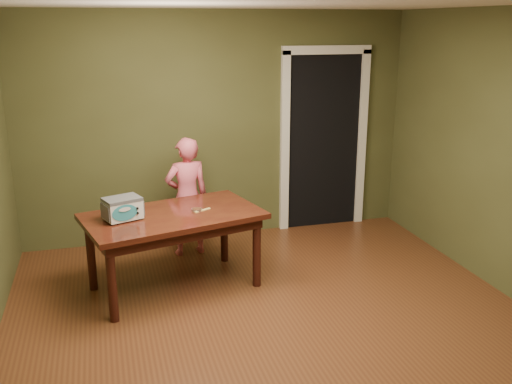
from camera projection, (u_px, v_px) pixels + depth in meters
The scene contains 8 objects.
floor at pixel (284, 339), 4.60m from camera, with size 5.00×5.00×0.00m, color brown.
room_shell at pixel (288, 130), 4.11m from camera, with size 4.52×5.02×2.61m.
doorway at pixel (315, 138), 7.20m from camera, with size 1.10×0.66×2.25m.
dining_table at pixel (173, 224), 5.32m from camera, with size 1.77×1.26×0.75m.
toy_oven at pixel (123, 208), 5.10m from camera, with size 0.38×0.32×0.21m.
baking_pan at pixel (197, 210), 5.37m from camera, with size 0.10×0.10×0.02m.
spatula at pixel (203, 210), 5.37m from camera, with size 0.18×0.03×0.01m, color #F8D36C.
child at pixel (187, 197), 6.14m from camera, with size 0.47×0.31×1.30m, color #E35D74.
Camera 1 is at (-1.30, -3.86, 2.45)m, focal length 40.00 mm.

